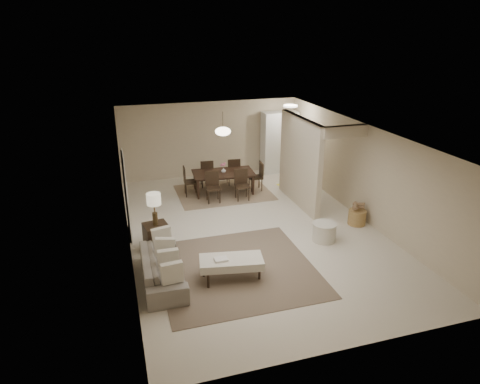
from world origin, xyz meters
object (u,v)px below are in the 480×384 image
object	(u,v)px
ottoman_bench	(231,262)
round_pouf	(324,232)
sofa	(162,268)
dining_table	(224,183)
side_table	(157,236)
wicker_basket	(357,217)
pantry_cabinet	(279,142)

from	to	relation	value
ottoman_bench	round_pouf	bearing A→B (deg)	30.18
sofa	round_pouf	size ratio (longest dim) A/B	3.49
dining_table	side_table	bearing A→B (deg)	-124.64
ottoman_bench	round_pouf	world-z (taller)	ottoman_bench
round_pouf	dining_table	size ratio (longest dim) A/B	0.31
round_pouf	wicker_basket	bearing A→B (deg)	24.80
dining_table	wicker_basket	bearing A→B (deg)	-45.05
pantry_cabinet	round_pouf	xyz separation A→B (m)	(-0.90, -5.20, -0.83)
ottoman_bench	sofa	bearing A→B (deg)	177.31
pantry_cabinet	ottoman_bench	world-z (taller)	pantry_cabinet
ottoman_bench	wicker_basket	distance (m)	4.09
ottoman_bench	pantry_cabinet	bearing A→B (deg)	70.55
ottoman_bench	dining_table	bearing A→B (deg)	86.93
ottoman_bench	round_pouf	size ratio (longest dim) A/B	2.37
wicker_basket	sofa	bearing A→B (deg)	-166.70
side_table	wicker_basket	size ratio (longest dim) A/B	1.28
wicker_basket	ottoman_bench	bearing A→B (deg)	-158.25
side_table	dining_table	bearing A→B (deg)	51.01
side_table	sofa	bearing A→B (deg)	-91.98
pantry_cabinet	ottoman_bench	bearing A→B (deg)	-119.39
wicker_basket	dining_table	bearing A→B (deg)	130.60
sofa	side_table	size ratio (longest dim) A/B	3.42
wicker_basket	dining_table	distance (m)	4.17
sofa	round_pouf	distance (m)	3.96
wicker_basket	side_table	bearing A→B (deg)	177.33
wicker_basket	dining_table	world-z (taller)	dining_table
side_table	dining_table	distance (m)	3.77
round_pouf	wicker_basket	xyz separation A→B (m)	(1.23, 0.57, -0.03)
pantry_cabinet	sofa	distance (m)	7.60
round_pouf	ottoman_bench	bearing A→B (deg)	-159.76
sofa	dining_table	size ratio (longest dim) A/B	1.07
ottoman_bench	wicker_basket	bearing A→B (deg)	31.69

